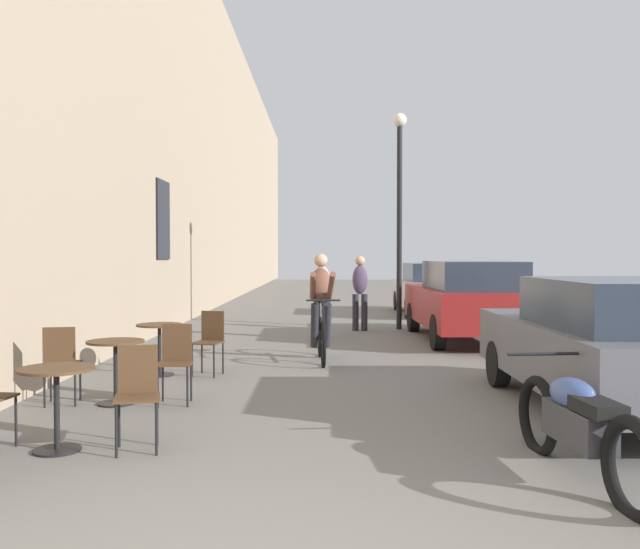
{
  "coord_description": "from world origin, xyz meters",
  "views": [
    {
      "loc": [
        0.3,
        -2.83,
        1.68
      ],
      "look_at": [
        0.19,
        13.6,
        1.21
      ],
      "focal_mm": 37.84,
      "sensor_mm": 36.0,
      "label": 1
    }
  ],
  "objects_px": {
    "cyclist_on_bicycle": "(321,310)",
    "street_lamp": "(399,193)",
    "cafe_chair_near_toward_wall": "(137,390)",
    "cafe_chair_far_toward_street": "(210,338)",
    "cafe_table_near": "(57,391)",
    "parked_car_second": "(467,299)",
    "cafe_chair_mid_toward_wall": "(61,359)",
    "parked_car_third": "(431,288)",
    "cafe_table_mid": "(116,358)",
    "cafe_chair_mid_toward_street": "(176,358)",
    "cafe_table_far": "(159,338)",
    "parked_motorcycle": "(580,426)",
    "pedestrian_near": "(322,292)",
    "pedestrian_mid": "(360,289)",
    "parked_car_nearest": "(605,343)"
  },
  "relations": [
    {
      "from": "cafe_chair_near_toward_wall",
      "to": "parked_car_second",
      "type": "height_order",
      "value": "parked_car_second"
    },
    {
      "from": "cafe_table_far",
      "to": "parked_motorcycle",
      "type": "xyz_separation_m",
      "value": [
        4.22,
        -4.35,
        -0.12
      ]
    },
    {
      "from": "cafe_chair_far_toward_street",
      "to": "parked_car_second",
      "type": "xyz_separation_m",
      "value": [
        4.44,
        3.82,
        0.3
      ]
    },
    {
      "from": "cafe_table_far",
      "to": "cafe_table_mid",
      "type": "bearing_deg",
      "value": -91.49
    },
    {
      "from": "cafe_chair_mid_toward_wall",
      "to": "cyclist_on_bicycle",
      "type": "xyz_separation_m",
      "value": [
        2.89,
        3.29,
        0.29
      ]
    },
    {
      "from": "parked_car_third",
      "to": "parked_motorcycle",
      "type": "distance_m",
      "value": 14.19
    },
    {
      "from": "cafe_table_near",
      "to": "parked_car_second",
      "type": "relative_size",
      "value": 0.16
    },
    {
      "from": "cafe_chair_far_toward_street",
      "to": "pedestrian_near",
      "type": "distance_m",
      "value": 4.34
    },
    {
      "from": "cafe_table_mid",
      "to": "pedestrian_near",
      "type": "bearing_deg",
      "value": 68.7
    },
    {
      "from": "cafe_table_near",
      "to": "cafe_table_far",
      "type": "bearing_deg",
      "value": 90.21
    },
    {
      "from": "cafe_table_mid",
      "to": "parked_car_third",
      "type": "bearing_deg",
      "value": 65.11
    },
    {
      "from": "cafe_table_mid",
      "to": "cafe_chair_far_toward_street",
      "type": "bearing_deg",
      "value": 68.68
    },
    {
      "from": "cafe_chair_mid_toward_street",
      "to": "parked_car_second",
      "type": "relative_size",
      "value": 0.2
    },
    {
      "from": "cafe_chair_far_toward_street",
      "to": "parked_motorcycle",
      "type": "distance_m",
      "value": 5.66
    },
    {
      "from": "cafe_chair_mid_toward_street",
      "to": "cafe_chair_mid_toward_wall",
      "type": "relative_size",
      "value": 1.0
    },
    {
      "from": "pedestrian_mid",
      "to": "street_lamp",
      "type": "xyz_separation_m",
      "value": [
        0.91,
        0.32,
        2.17
      ]
    },
    {
      "from": "cafe_table_near",
      "to": "cafe_table_mid",
      "type": "xyz_separation_m",
      "value": [
        -0.06,
        1.83,
        0.0
      ]
    },
    {
      "from": "cafe_chair_near_toward_wall",
      "to": "street_lamp",
      "type": "xyz_separation_m",
      "value": [
        3.33,
        9.53,
        2.59
      ]
    },
    {
      "from": "cafe_chair_near_toward_wall",
      "to": "cafe_chair_far_toward_street",
      "type": "xyz_separation_m",
      "value": [
        0.01,
        3.66,
        0.0
      ]
    },
    {
      "from": "parked_car_nearest",
      "to": "parked_car_third",
      "type": "distance_m",
      "value": 12.02
    },
    {
      "from": "cafe_table_mid",
      "to": "parked_car_third",
      "type": "relative_size",
      "value": 0.17
    },
    {
      "from": "parked_car_third",
      "to": "cafe_table_far",
      "type": "bearing_deg",
      "value": -118.62
    },
    {
      "from": "cafe_chair_far_toward_street",
      "to": "cafe_table_mid",
      "type": "bearing_deg",
      "value": -111.32
    },
    {
      "from": "cafe_table_near",
      "to": "cafe_table_far",
      "type": "distance_m",
      "value": 3.66
    },
    {
      "from": "cafe_table_near",
      "to": "parked_car_second",
      "type": "bearing_deg",
      "value": 55.85
    },
    {
      "from": "pedestrian_mid",
      "to": "street_lamp",
      "type": "distance_m",
      "value": 2.37
    },
    {
      "from": "cafe_table_near",
      "to": "cafe_chair_mid_toward_street",
      "type": "height_order",
      "value": "cafe_chair_mid_toward_street"
    },
    {
      "from": "cyclist_on_bicycle",
      "to": "pedestrian_mid",
      "type": "bearing_deg",
      "value": 78.68
    },
    {
      "from": "cafe_chair_near_toward_wall",
      "to": "cafe_chair_mid_toward_wall",
      "type": "distance_m",
      "value": 2.14
    },
    {
      "from": "cafe_table_mid",
      "to": "parked_motorcycle",
      "type": "xyz_separation_m",
      "value": [
        4.27,
        -2.53,
        -0.12
      ]
    },
    {
      "from": "parked_motorcycle",
      "to": "parked_car_third",
      "type": "bearing_deg",
      "value": 85.47
    },
    {
      "from": "cafe_table_near",
      "to": "cafe_table_mid",
      "type": "distance_m",
      "value": 1.83
    },
    {
      "from": "cafe_table_near",
      "to": "street_lamp",
      "type": "height_order",
      "value": "street_lamp"
    },
    {
      "from": "cafe_table_far",
      "to": "parked_car_nearest",
      "type": "height_order",
      "value": "parked_car_nearest"
    },
    {
      "from": "parked_car_second",
      "to": "cafe_chair_near_toward_wall",
      "type": "bearing_deg",
      "value": -120.74
    },
    {
      "from": "parked_motorcycle",
      "to": "pedestrian_near",
      "type": "bearing_deg",
      "value": 103.03
    },
    {
      "from": "street_lamp",
      "to": "cafe_table_near",
      "type": "bearing_deg",
      "value": -112.62
    },
    {
      "from": "parked_car_nearest",
      "to": "pedestrian_mid",
      "type": "bearing_deg",
      "value": 105.59
    },
    {
      "from": "cyclist_on_bicycle",
      "to": "street_lamp",
      "type": "bearing_deg",
      "value": 68.91
    },
    {
      "from": "cafe_table_mid",
      "to": "parked_car_third",
      "type": "xyz_separation_m",
      "value": [
        5.39,
        11.62,
        0.24
      ]
    },
    {
      "from": "cafe_chair_near_toward_wall",
      "to": "cafe_chair_far_toward_street",
      "type": "relative_size",
      "value": 1.0
    },
    {
      "from": "cafe_chair_mid_toward_wall",
      "to": "pedestrian_mid",
      "type": "xyz_separation_m",
      "value": [
        3.74,
        7.53,
        0.42
      ]
    },
    {
      "from": "cafe_chair_far_toward_street",
      "to": "parked_car_third",
      "type": "bearing_deg",
      "value": 64.44
    },
    {
      "from": "cafe_table_near",
      "to": "cafe_chair_mid_toward_street",
      "type": "xyz_separation_m",
      "value": [
        0.6,
        1.9,
        -0.0
      ]
    },
    {
      "from": "parked_motorcycle",
      "to": "cafe_chair_far_toward_street",
      "type": "bearing_deg",
      "value": 128.54
    },
    {
      "from": "cafe_table_far",
      "to": "cafe_chair_far_toward_street",
      "type": "bearing_deg",
      "value": 6.07
    },
    {
      "from": "cafe_table_near",
      "to": "parked_car_second",
      "type": "distance_m",
      "value": 9.12
    },
    {
      "from": "cafe_chair_mid_toward_wall",
      "to": "parked_car_nearest",
      "type": "bearing_deg",
      "value": -3.13
    },
    {
      "from": "parked_car_second",
      "to": "parked_car_third",
      "type": "height_order",
      "value": "parked_car_second"
    },
    {
      "from": "cafe_chair_mid_toward_wall",
      "to": "parked_car_third",
      "type": "distance_m",
      "value": 13.13
    }
  ]
}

